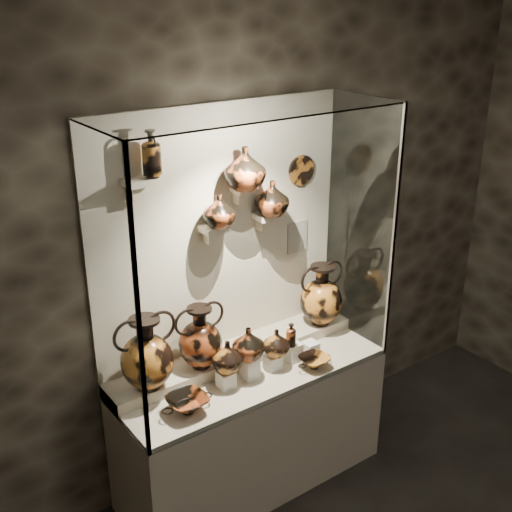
{
  "coord_description": "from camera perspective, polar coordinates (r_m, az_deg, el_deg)",
  "views": [
    {
      "loc": [
        -1.93,
        -0.53,
        2.96
      ],
      "look_at": [
        0.08,
        2.24,
        1.54
      ],
      "focal_mm": 45.0,
      "sensor_mm": 36.0,
      "label": 1
    }
  ],
  "objects": [
    {
      "name": "bracket_ul",
      "position": [
        3.38,
        -10.51,
        6.47
      ],
      "size": [
        0.14,
        0.12,
        0.04
      ],
      "primitive_type": "cube",
      "color": "beige",
      "rests_on": "back_panel"
    },
    {
      "name": "pedestal_e",
      "position": [
        4.12,
        4.82,
        -8.12
      ],
      "size": [
        0.09,
        0.09,
        0.08
      ],
      "primitive_type": "cube",
      "color": "silver",
      "rests_on": "front_tier"
    },
    {
      "name": "amphora_left",
      "position": [
        3.62,
        -9.68,
        -8.5
      ],
      "size": [
        0.39,
        0.39,
        0.44
      ],
      "primitive_type": null,
      "rotation": [
        0.0,
        0.0,
        -0.12
      ],
      "color": "#BA6C23",
      "rests_on": "rear_tier"
    },
    {
      "name": "back_panel",
      "position": [
        3.84,
        -3.16,
        1.67
      ],
      "size": [
        1.7,
        0.03,
        1.6
      ],
      "primitive_type": "cube",
      "color": "beige",
      "rests_on": "plinth"
    },
    {
      "name": "glass_front",
      "position": [
        3.38,
        2.49,
        -1.31
      ],
      "size": [
        1.7,
        0.01,
        1.6
      ],
      "primitive_type": "cube",
      "color": "white",
      "rests_on": "plinth"
    },
    {
      "name": "frame_post_left",
      "position": [
        2.98,
        -10.43,
        -5.06
      ],
      "size": [
        0.02,
        0.02,
        1.6
      ],
      "primitive_type": "cube",
      "color": "gray",
      "rests_on": "plinth"
    },
    {
      "name": "rear_tier",
      "position": [
        4.06,
        -1.84,
        -8.84
      ],
      "size": [
        1.7,
        0.25,
        0.1
      ],
      "primitive_type": "cube",
      "color": "#B9A98F",
      "rests_on": "plinth"
    },
    {
      "name": "amphora_right",
      "position": [
        4.25,
        5.8,
        -3.43
      ],
      "size": [
        0.35,
        0.35,
        0.42
      ],
      "primitive_type": null,
      "rotation": [
        0.0,
        0.0,
        -0.04
      ],
      "color": "#BA6C23",
      "rests_on": "rear_tier"
    },
    {
      "name": "ovoid_vase_c",
      "position": [
        3.82,
        1.43,
        5.16
      ],
      "size": [
        0.25,
        0.25,
        0.21
      ],
      "primitive_type": "imported",
      "rotation": [
        0.0,
        0.0,
        -0.29
      ],
      "color": "#943D1A",
      "rests_on": "bracket_cc"
    },
    {
      "name": "plinth",
      "position": [
        4.2,
        -0.38,
        -15.11
      ],
      "size": [
        1.7,
        0.6,
        0.8
      ],
      "primitive_type": "cube",
      "color": "beige",
      "rests_on": "floor"
    },
    {
      "name": "jug_b",
      "position": [
        3.77,
        -0.71,
        -7.78
      ],
      "size": [
        0.2,
        0.2,
        0.2
      ],
      "primitive_type": "imported",
      "rotation": [
        0.0,
        0.0,
        0.02
      ],
      "color": "#943D1A",
      "rests_on": "pedestal_b"
    },
    {
      "name": "wall_plate",
      "position": [
        4.05,
        4.03,
        7.61
      ],
      "size": [
        0.19,
        0.02,
        0.19
      ],
      "primitive_type": "cylinder",
      "rotation": [
        1.57,
        0.0,
        0.0
      ],
      "color": "#9E5A1F",
      "rests_on": "back_panel"
    },
    {
      "name": "ovoid_vase_a",
      "position": [
        3.63,
        -3.32,
        4.02
      ],
      "size": [
        0.24,
        0.24,
        0.19
      ],
      "primitive_type": "imported",
      "rotation": [
        0.0,
        0.0,
        0.37
      ],
      "color": "#943D1A",
      "rests_on": "bracket_ca"
    },
    {
      "name": "glass_left",
      "position": [
        3.22,
        -12.8,
        -3.11
      ],
      "size": [
        0.01,
        0.6,
        1.6
      ],
      "primitive_type": "cube",
      "color": "white",
      "rests_on": "plinth"
    },
    {
      "name": "amphora_mid",
      "position": [
        3.78,
        -5.01,
        -7.17
      ],
      "size": [
        0.32,
        0.32,
        0.39
      ],
      "primitive_type": null,
      "rotation": [
        0.0,
        0.0,
        0.01
      ],
      "color": "#943D1A",
      "rests_on": "rear_tier"
    },
    {
      "name": "ovoid_vase_b",
      "position": [
        3.63,
        -1.0,
        7.8
      ],
      "size": [
        0.27,
        0.27,
        0.25
      ],
      "primitive_type": "imported",
      "rotation": [
        0.0,
        0.0,
        0.15
      ],
      "color": "#943D1A",
      "rests_on": "bracket_cb"
    },
    {
      "name": "front_tier",
      "position": [
        3.96,
        -0.39,
        -10.35
      ],
      "size": [
        1.68,
        0.58,
        0.03
      ],
      "primitive_type": "cube",
      "color": "#B9A98F",
      "rests_on": "plinth"
    },
    {
      "name": "pedestal_a",
      "position": [
        3.79,
        -2.71,
        -10.9
      ],
      "size": [
        0.09,
        0.09,
        0.1
      ],
      "primitive_type": "cube",
      "color": "silver",
      "rests_on": "front_tier"
    },
    {
      "name": "kylix_left",
      "position": [
        3.6,
        -6.14,
        -12.85
      ],
      "size": [
        0.34,
        0.31,
        0.12
      ],
      "primitive_type": null,
      "rotation": [
        0.0,
        0.0,
        0.26
      ],
      "color": "#943D1A",
      "rests_on": "front_tier"
    },
    {
      "name": "jug_c",
      "position": [
        3.89,
        1.79,
        -7.69
      ],
      "size": [
        0.19,
        0.19,
        0.17
      ],
      "primitive_type": "imported",
      "rotation": [
        0.0,
        0.0,
        -0.17
      ],
      "color": "#BA6C23",
      "rests_on": "pedestal_c"
    },
    {
      "name": "wall_back",
      "position": [
        3.84,
        -3.2,
        1.69
      ],
      "size": [
        5.0,
        0.02,
        3.2
      ],
      "primitive_type": "cube",
      "color": "#2B231B",
      "rests_on": "ground"
    },
    {
      "name": "pedestal_b",
      "position": [
        3.86,
        -0.57,
        -9.91
      ],
      "size": [
        0.09,
        0.09,
        0.13
      ],
      "primitive_type": "cube",
      "color": "silver",
      "rests_on": "front_tier"
    },
    {
      "name": "bracket_cb",
      "position": [
        3.74,
        -1.33,
        5.96
      ],
      "size": [
        0.1,
        0.12,
        0.04
      ],
      "primitive_type": "cube",
      "color": "beige",
      "rests_on": "back_panel"
    },
    {
      "name": "lekythos_tall",
      "position": [
        3.36,
        -9.32,
        9.16
      ],
      "size": [
        0.13,
        0.13,
        0.27
      ],
      "primitive_type": null,
      "rotation": [
        0.0,
        0.0,
        0.23
      ],
      "color": "#BA6C23",
      "rests_on": "bracket_ul"
    },
    {
      "name": "info_placard",
      "position": [
        4.18,
        3.66,
        1.71
      ],
      "size": [
        0.16,
        0.01,
        0.21
      ],
      "primitive_type": "cube",
      "color": "beige",
      "rests_on": "back_panel"
    },
    {
      "name": "frame_post_right",
      "position": [
        3.92,
        12.13,
        1.64
      ],
      "size": [
        0.02,
        0.02,
        1.6
      ],
      "primitive_type": "cube",
      "color": "gray",
      "rests_on": "plinth"
    },
    {
      "name": "pedestal_d",
      "position": [
        4.03,
        3.3,
        -8.48
      ],
      "size": [
        0.09,
        0.09,
        0.12
      ],
      "primitive_type": "cube",
      "color": "silver",
      "rests_on": "front_tier"
    },
    {
      "name": "pedestal_c",
      "position": [
        3.95,
        1.47,
        -9.38
      ],
      "size": [
        0.09,
        0.09,
        0.09
      ],
      "primitive_type": "cube",
      "color": "silver",
      "rests_on": "front_tier"
    },
    {
      "name": "glass_top",
      "position": [
        3.38,
        -0.47,
        12.83
      ],
      "size": [
        1.7,
        0.6,
        0.01
      ],
      "primitive_type": "cube",
      "color": "white",
      "rests_on": "back_panel"
    },
    {
      "name": "glass_right",
      "position": [
        4.11,
        9.24,
        2.84
      ],
      "size": [
        0.01,
        0.6,
        1.6
      ],
      "primitive_type": "cube",
      "color": "white",
      "rests_on": "plinth"
    },
    {
      "name": "bracket_cc",
      "position": [
        3.9,
        0.88,
        3.58
      ],
      "size": [
        0.14,
        0.12,
        0.04
      ],
      "primitive_type": "cube",
      "color": "beige",
      "rests_on": "back_panel"
    },
    {
      "name": "bracket_ca",
      "position": [
        3.69,
        -3.86,
        2.46
      ],
      "size": [
        0.14,
        0.12,
        0.04
      ],
      "primitive_type": "cube",
      "color": "beige",
      "rests_on": "back_panel"
    },
    {
      "name": "kylix_right",
      "position": [
        3.98,
        5.18,
        -9.26
      ],
      "size": [
        0.29,
        0.27,
        0.09
      ],
      "primitive_type": null,
      "rotation": [
        0.0,
        0.0,
        0.36
      ],
      "color": "#BA6C23",
      "rests_on": "front_tier"
    },
    {
      "name": "jug_a",
      "position": [
        3.72,
        -2.57,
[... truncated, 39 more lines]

